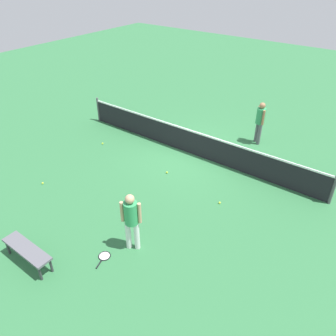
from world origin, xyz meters
TOP-DOWN VIEW (x-y plane):
  - ground_plane at (0.00, 0.00)m, footprint 40.00×40.00m
  - court_net at (0.00, 0.00)m, footprint 10.09×0.09m
  - player_near_side at (1.42, -4.91)m, footprint 0.50×0.46m
  - player_far_side at (1.62, 2.29)m, footprint 0.48×0.48m
  - tennis_racket_near_player at (1.05, -5.61)m, footprint 0.39×0.61m
  - tennis_racket_far_player at (1.98, 1.44)m, footprint 0.59×0.44m
  - tennis_ball_near_player at (-3.25, -1.50)m, footprint 0.07×0.07m
  - tennis_ball_by_net at (-2.86, -4.59)m, footprint 0.07×0.07m
  - tennis_ball_midcourt at (2.33, -2.00)m, footprint 0.07×0.07m
  - tennis_ball_baseline at (0.05, -1.63)m, footprint 0.07×0.07m
  - courtside_bench at (-0.30, -6.80)m, footprint 1.50×0.41m

SIDE VIEW (x-z plane):
  - ground_plane at x=0.00m, z-range 0.00..0.00m
  - tennis_racket_near_player at x=1.05m, z-range 0.00..0.03m
  - tennis_racket_far_player at x=1.98m, z-range 0.00..0.03m
  - tennis_ball_near_player at x=-3.25m, z-range 0.00..0.07m
  - tennis_ball_by_net at x=-2.86m, z-range 0.00..0.07m
  - tennis_ball_midcourt at x=2.33m, z-range 0.00..0.07m
  - tennis_ball_baseline at x=0.05m, z-range 0.00..0.07m
  - courtside_bench at x=-0.30m, z-range 0.18..0.66m
  - court_net at x=0.00m, z-range -0.03..1.04m
  - player_near_side at x=1.42m, z-range 0.16..1.86m
  - player_far_side at x=1.62m, z-range 0.16..1.86m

